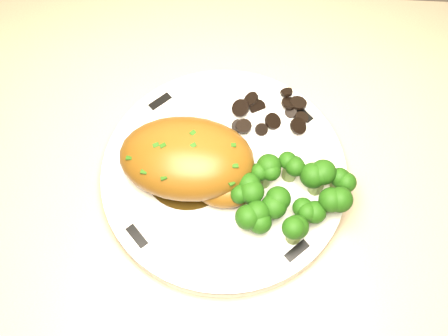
# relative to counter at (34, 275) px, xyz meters

# --- Properties ---
(counter) EXTENTS (2.16, 0.71, 1.05)m
(counter) POSITION_rel_counter_xyz_m (0.00, 0.00, 0.00)
(counter) COLOR brown
(counter) RESTS_ON ground
(plate) EXTENTS (0.34, 0.34, 0.02)m
(plate) POSITION_rel_counter_xyz_m (0.37, 0.01, 0.47)
(plate) COLOR white
(plate) RESTS_ON counter
(rim_accent_0) EXTENTS (0.03, 0.03, 0.00)m
(rim_accent_0) POSITION_rel_counter_xyz_m (0.46, 0.10, 0.48)
(rim_accent_0) COLOR black
(rim_accent_0) RESTS_ON plate
(rim_accent_1) EXTENTS (0.03, 0.03, 0.00)m
(rim_accent_1) POSITION_rel_counter_xyz_m (0.29, 0.11, 0.48)
(rim_accent_1) COLOR black
(rim_accent_1) RESTS_ON plate
(rim_accent_2) EXTENTS (0.03, 0.03, 0.00)m
(rim_accent_2) POSITION_rel_counter_xyz_m (0.28, -0.07, 0.48)
(rim_accent_2) COLOR black
(rim_accent_2) RESTS_ON plate
(rim_accent_3) EXTENTS (0.03, 0.03, 0.00)m
(rim_accent_3) POSITION_rel_counter_xyz_m (0.46, -0.08, 0.48)
(rim_accent_3) COLOR black
(rim_accent_3) RESTS_ON plate
(gravy_pool) EXTENTS (0.10, 0.10, 0.00)m
(gravy_pool) POSITION_rel_counter_xyz_m (0.33, 0.01, 0.48)
(gravy_pool) COLOR #3C290A
(gravy_pool) RESTS_ON plate
(chicken_breast) EXTENTS (0.16, 0.11, 0.06)m
(chicken_breast) POSITION_rel_counter_xyz_m (0.33, 0.01, 0.51)
(chicken_breast) COLOR brown
(chicken_breast) RESTS_ON plate
(mushroom_pile) EXTENTS (0.08, 0.06, 0.02)m
(mushroom_pile) POSITION_rel_counter_xyz_m (0.42, 0.09, 0.49)
(mushroom_pile) COLOR black
(mushroom_pile) RESTS_ON plate
(broccoli_florets) EXTENTS (0.13, 0.10, 0.04)m
(broccoli_florets) POSITION_rel_counter_xyz_m (0.45, -0.02, 0.51)
(broccoli_florets) COLOR olive
(broccoli_florets) RESTS_ON plate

